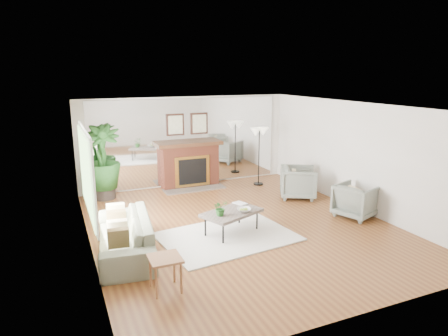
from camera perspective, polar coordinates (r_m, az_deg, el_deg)
name	(u,v)px	position (r m, az deg, el deg)	size (l,w,h in m)	color
ground	(240,226)	(8.52, 2.35, -8.23)	(7.00, 7.00, 0.00)	brown
wall_left	(87,184)	(7.38, -18.98, -2.19)	(0.02, 7.00, 2.50)	white
wall_right	(356,156)	(9.79, 18.40, 1.61)	(0.02, 7.00, 2.50)	white
wall_back	(187,142)	(11.31, -5.30, 3.79)	(6.00, 0.02, 2.50)	white
mirror_panel	(187,142)	(11.30, -5.27, 3.77)	(5.40, 0.04, 2.40)	silver
window_panel	(86,173)	(7.74, -19.07, -0.71)	(0.04, 2.40, 1.50)	#B2E09E
fireplace	(190,164)	(11.21, -4.86, 0.63)	(1.85, 0.83, 2.05)	brown
area_rug	(227,237)	(7.94, 0.48, -9.77)	(2.52, 1.80, 0.03)	silver
coffee_table	(232,213)	(7.96, 1.12, -6.47)	(1.35, 1.07, 0.47)	#5E534A
sofa	(125,235)	(7.41, -14.00, -9.29)	(2.27, 0.89, 0.66)	slate
armchair_back	(298,182)	(10.42, 10.57, -2.01)	(0.86, 0.89, 0.81)	gray
armchair_front	(356,201)	(9.38, 18.31, -4.44)	(0.79, 0.82, 0.74)	gray
side_table	(165,263)	(6.06, -8.41, -13.24)	(0.47, 0.47, 0.53)	#98623D
potted_ficus	(102,160)	(10.46, -16.98, 1.06)	(1.12, 1.12, 1.88)	black
floor_lamp	(259,136)	(11.26, 5.06, 4.54)	(0.54, 0.30, 1.65)	black
tabletop_plant	(220,208)	(7.68, -0.52, -5.71)	(0.28, 0.24, 0.31)	#276224
fruit_bowl	(244,210)	(7.94, 2.85, -6.00)	(0.27, 0.27, 0.07)	#98623D
book	(237,205)	(8.32, 1.82, -5.23)	(0.20, 0.28, 0.02)	#98623D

